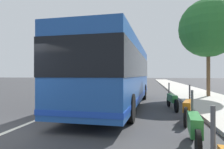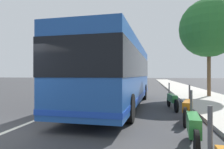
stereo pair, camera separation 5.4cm
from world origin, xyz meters
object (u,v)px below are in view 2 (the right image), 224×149
object	(u,v)px
coach_bus	(117,72)
motorcycle_nearest_curb	(193,128)
car_oncoming	(115,80)
motorcycle_mid_row	(188,108)
roadside_tree_mid_block	(209,28)
motorcycle_by_tree	(172,100)
car_ahead_same_lane	(139,80)

from	to	relation	value
coach_bus	motorcycle_nearest_curb	world-z (taller)	coach_bus
motorcycle_nearest_curb	car_oncoming	xyz separation A→B (m)	(33.30, 7.66, 0.18)
motorcycle_mid_row	roadside_tree_mid_block	size ratio (longest dim) A/B	0.31
motorcycle_by_tree	roadside_tree_mid_block	bearing A→B (deg)	-36.23
motorcycle_nearest_curb	motorcycle_mid_row	xyz separation A→B (m)	(2.74, -0.36, -0.00)
motorcycle_nearest_curb	car_ahead_same_lane	distance (m)	31.15
coach_bus	car_ahead_same_lane	xyz separation A→B (m)	(25.41, 0.24, -1.14)
coach_bus	motorcycle_nearest_curb	size ratio (longest dim) A/B	5.12
coach_bus	motorcycle_by_tree	world-z (taller)	coach_bus
motorcycle_by_tree	car_ahead_same_lane	size ratio (longest dim) A/B	0.54
car_ahead_same_lane	motorcycle_by_tree	bearing A→B (deg)	-176.81
motorcycle_mid_row	car_oncoming	bearing A→B (deg)	29.68
motorcycle_mid_row	roadside_tree_mid_block	distance (m)	9.51
motorcycle_by_tree	car_oncoming	bearing A→B (deg)	8.84
coach_bus	motorcycle_nearest_curb	distance (m)	6.34
motorcycle_mid_row	roadside_tree_mid_block	bearing A→B (deg)	-4.49
car_ahead_same_lane	car_oncoming	size ratio (longest dim) A/B	0.94
motorcycle_nearest_curb	motorcycle_by_tree	bearing A→B (deg)	5.92
coach_bus	roadside_tree_mid_block	world-z (taller)	roadside_tree_mid_block
motorcycle_mid_row	motorcycle_nearest_curb	bearing A→B (deg)	-172.48
coach_bus	motorcycle_mid_row	size ratio (longest dim) A/B	4.87
car_ahead_same_lane	car_oncoming	world-z (taller)	car_ahead_same_lane
roadside_tree_mid_block	motorcycle_mid_row	bearing A→B (deg)	160.52
car_ahead_same_lane	motorcycle_mid_row	bearing A→B (deg)	-176.82
car_ahead_same_lane	roadside_tree_mid_block	xyz separation A→B (m)	(-20.38, -6.02, 4.29)
motorcycle_nearest_curb	car_ahead_same_lane	xyz separation A→B (m)	(31.02, 2.87, 0.20)
motorcycle_mid_row	car_oncoming	size ratio (longest dim) A/B	0.51
motorcycle_nearest_curb	motorcycle_by_tree	world-z (taller)	motorcycle_nearest_curb
motorcycle_mid_row	car_oncoming	world-z (taller)	car_oncoming
coach_bus	car_ahead_same_lane	distance (m)	25.43
car_ahead_same_lane	roadside_tree_mid_block	world-z (taller)	roadside_tree_mid_block
coach_bus	motorcycle_by_tree	bearing A→B (deg)	-95.24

